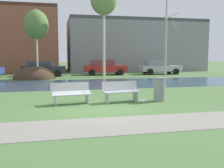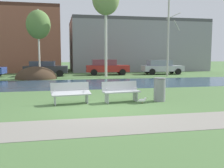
{
  "view_description": "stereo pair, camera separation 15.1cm",
  "coord_description": "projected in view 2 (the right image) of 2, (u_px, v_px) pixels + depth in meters",
  "views": [
    {
      "loc": [
        -1.66,
        -9.27,
        1.98
      ],
      "look_at": [
        0.73,
        1.52,
        0.75
      ],
      "focal_mm": 40.77,
      "sensor_mm": 36.0,
      "label": 1
    },
    {
      "loc": [
        -1.51,
        -9.3,
        1.98
      ],
      "look_at": [
        0.73,
        1.52,
        0.75
      ],
      "focal_mm": 40.77,
      "sensor_mm": 36.0,
      "label": 2
    }
  ],
  "objects": [
    {
      "name": "building_brick_low",
      "position": [
        12.0,
        40.0,
        31.78
      ],
      "size": [
        11.87,
        8.09,
        7.82
      ],
      "color": "brown",
      "rests_on": "ground"
    },
    {
      "name": "parked_hatch_third_red",
      "position": [
        106.0,
        67.0,
        26.37
      ],
      "size": [
        4.5,
        2.26,
        1.59
      ],
      "color": "maroon",
      "rests_on": "ground"
    },
    {
      "name": "bench_left",
      "position": [
        71.0,
        92.0,
        10.46
      ],
      "size": [
        1.66,
        0.76,
        0.87
      ],
      "color": "#B2B5B7",
      "rests_on": "ground"
    },
    {
      "name": "soil_mound",
      "position": [
        36.0,
        79.0,
        21.73
      ],
      "size": [
        3.47,
        2.73,
        2.14
      ],
      "primitive_type": "ellipsoid",
      "color": "#423021",
      "rests_on": "ground"
    },
    {
      "name": "building_grey_warehouse",
      "position": [
        135.0,
        46.0,
        35.26
      ],
      "size": [
        17.56,
        9.41,
        6.61
      ],
      "color": "gray",
      "rests_on": "ground"
    },
    {
      "name": "trash_bin",
      "position": [
        160.0,
        89.0,
        11.1
      ],
      "size": [
        0.53,
        0.53,
        1.02
      ],
      "color": "gray",
      "rests_on": "ground"
    },
    {
      "name": "bench_right",
      "position": [
        121.0,
        91.0,
        10.89
      ],
      "size": [
        1.66,
        0.76,
        0.87
      ],
      "color": "#B2B5B7",
      "rests_on": "ground"
    },
    {
      "name": "parked_wagon_fourth_silver",
      "position": [
        161.0,
        67.0,
        27.33
      ],
      "size": [
        4.38,
        2.35,
        1.5
      ],
      "color": "#B2B5BC",
      "rests_on": "ground"
    },
    {
      "name": "seagull",
      "position": [
        142.0,
        100.0,
        10.59
      ],
      "size": [
        0.4,
        0.15,
        0.25
      ],
      "color": "white",
      "rests_on": "ground"
    },
    {
      "name": "parked_sedan_second_dark",
      "position": [
        45.0,
        68.0,
        24.71
      ],
      "size": [
        4.19,
        2.33,
        1.45
      ],
      "color": "#282B30",
      "rests_on": "ground"
    },
    {
      "name": "paved_path_strip",
      "position": [
        115.0,
        125.0,
        7.26
      ],
      "size": [
        60.0,
        1.9,
        0.01
      ],
      "primitive_type": "cube",
      "color": "gray",
      "rests_on": "ground"
    },
    {
      "name": "ground_plane",
      "position": [
        80.0,
        82.0,
        19.31
      ],
      "size": [
        120.0,
        120.0,
        0.0
      ],
      "primitive_type": "plane",
      "color": "#4C703D"
    },
    {
      "name": "birch_center",
      "position": [
        169.0,
        31.0,
        24.08
      ],
      "size": [
        1.25,
        2.29,
        8.6
      ],
      "color": "#BCB7A8",
      "rests_on": "ground"
    },
    {
      "name": "river_band",
      "position": [
        82.0,
        84.0,
        17.95
      ],
      "size": [
        80.0,
        6.49,
        0.01
      ],
      "primitive_type": "cube",
      "color": "#2D475B",
      "rests_on": "ground"
    },
    {
      "name": "birch_left",
      "position": [
        38.0,
        25.0,
        22.2
      ],
      "size": [
        2.09,
        2.09,
        6.0
      ],
      "color": "beige",
      "rests_on": "ground"
    }
  ]
}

